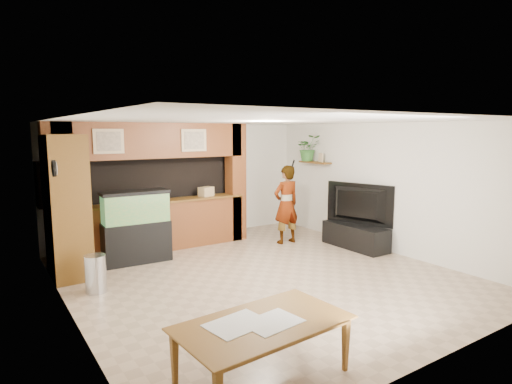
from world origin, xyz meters
TOP-DOWN VIEW (x-y plane):
  - floor at (0.00, 0.00)m, footprint 6.50×6.50m
  - ceiling at (0.00, 0.00)m, footprint 6.50×6.50m
  - wall_back at (0.00, 3.25)m, footprint 6.00×0.00m
  - wall_left at (-3.00, 0.00)m, footprint 0.00×6.50m
  - wall_right at (3.00, 0.00)m, footprint 0.00×6.50m
  - partition at (-0.95, 2.64)m, footprint 4.20×0.99m
  - wall_clock at (-2.97, 1.00)m, footprint 0.05×0.25m
  - wall_shelf at (2.85, 1.95)m, footprint 0.25×0.90m
  - pantry_cabinet at (-2.70, 1.80)m, footprint 0.60×0.97m
  - trash_can at (-2.52, 0.80)m, footprint 0.32×0.32m
  - aquarium at (-1.50, 1.95)m, footprint 1.22×0.46m
  - tv_stand at (2.65, 0.40)m, footprint 0.54×1.46m
  - television at (2.65, 0.40)m, footprint 0.61×1.50m
  - photo_frame at (2.85, 1.74)m, footprint 0.05×0.16m
  - potted_plant at (2.82, 2.17)m, footprint 0.71×0.67m
  - person at (1.67, 1.52)m, footprint 0.63×0.41m
  - microphone at (1.72, 1.36)m, footprint 0.04×0.10m
  - dining_table at (-1.71, -2.54)m, footprint 1.75×1.04m
  - newspaper_a at (-1.95, -2.42)m, footprint 0.63×0.50m
  - newspaper_b at (-1.65, -2.57)m, footprint 0.59×0.46m
  - counter_box at (0.21, 2.45)m, footprint 0.35×0.29m

SIDE VIEW (x-z plane):
  - floor at x=0.00m, z-range 0.00..0.00m
  - tv_stand at x=2.65m, z-range 0.00..0.49m
  - trash_can at x=-2.52m, z-range 0.00..0.58m
  - dining_table at x=-1.71m, z-range 0.00..0.60m
  - newspaper_b at x=-1.65m, z-range 0.60..0.60m
  - newspaper_a at x=-1.95m, z-range 0.60..0.60m
  - aquarium at x=-1.50m, z-range -0.02..1.34m
  - person at x=1.67m, z-range 0.00..1.71m
  - television at x=2.65m, z-range 0.49..1.35m
  - counter_box at x=0.21m, z-range 1.04..1.24m
  - pantry_cabinet at x=-2.70m, z-range 0.00..2.38m
  - wall_back at x=0.00m, z-range -1.70..4.30m
  - wall_left at x=-3.00m, z-range -1.95..4.55m
  - wall_right at x=3.00m, z-range -1.95..4.55m
  - partition at x=-0.95m, z-range 0.01..2.61m
  - wall_shelf at x=2.85m, z-range 1.68..1.72m
  - microphone at x=1.72m, z-range 1.67..1.84m
  - photo_frame at x=2.85m, z-range 1.72..1.93m
  - wall_clock at x=-2.97m, z-range 1.77..2.02m
  - potted_plant at x=2.82m, z-range 1.72..2.34m
  - ceiling at x=0.00m, z-range 2.60..2.60m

